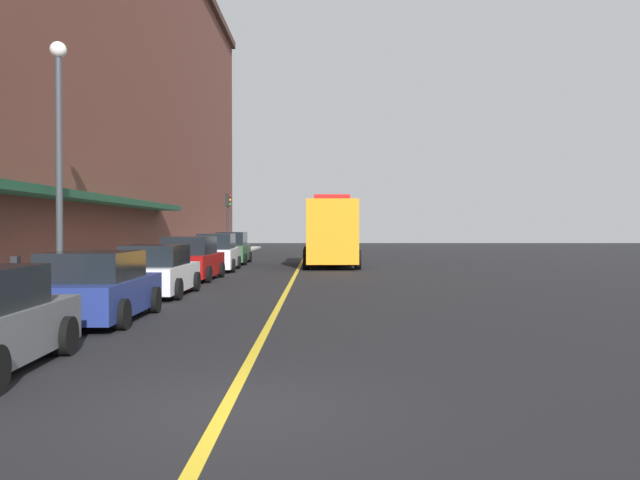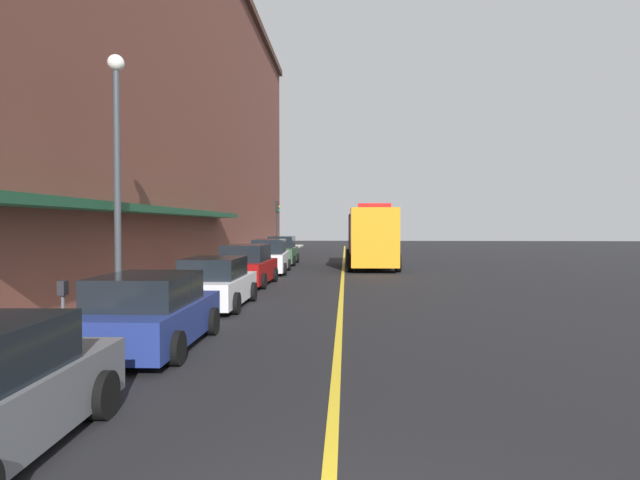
# 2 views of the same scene
# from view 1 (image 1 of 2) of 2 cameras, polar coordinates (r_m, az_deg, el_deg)

# --- Properties ---
(ground_plane) EXTENTS (112.00, 112.00, 0.00)m
(ground_plane) POSITION_cam_1_polar(r_m,az_deg,el_deg) (32.57, -1.73, -2.59)
(ground_plane) COLOR black
(sidewalk_left) EXTENTS (2.40, 70.00, 0.15)m
(sidewalk_left) POSITION_cam_1_polar(r_m,az_deg,el_deg) (33.36, -12.44, -2.40)
(sidewalk_left) COLOR #ADA8A0
(sidewalk_left) RESTS_ON ground
(lane_center_stripe) EXTENTS (0.16, 70.00, 0.01)m
(lane_center_stripe) POSITION_cam_1_polar(r_m,az_deg,el_deg) (32.57, -1.73, -2.58)
(lane_center_stripe) COLOR gold
(lane_center_stripe) RESTS_ON ground
(brick_building_left) EXTENTS (11.04, 64.00, 19.89)m
(brick_building_left) POSITION_cam_1_polar(r_m,az_deg,el_deg) (35.12, -23.00, 13.94)
(brick_building_left) COLOR brown
(brick_building_left) RESTS_ON ground
(parked_car_1) EXTENTS (2.17, 4.34, 1.56)m
(parked_car_1) POSITION_cam_1_polar(r_m,az_deg,el_deg) (15.46, -18.70, -3.97)
(parked_car_1) COLOR navy
(parked_car_1) RESTS_ON ground
(parked_car_2) EXTENTS (2.07, 4.26, 1.56)m
(parked_car_2) POSITION_cam_1_polar(r_m,az_deg,el_deg) (20.70, -13.77, -2.68)
(parked_car_2) COLOR silver
(parked_car_2) RESTS_ON ground
(parked_car_3) EXTENTS (2.23, 4.43, 1.73)m
(parked_car_3) POSITION_cam_1_polar(r_m,az_deg,el_deg) (26.58, -10.95, -1.68)
(parked_car_3) COLOR maroon
(parked_car_3) RESTS_ON ground
(parked_car_4) EXTENTS (2.13, 4.82, 1.80)m
(parked_car_4) POSITION_cam_1_polar(r_m,az_deg,el_deg) (32.17, -8.74, -1.15)
(parked_car_4) COLOR silver
(parked_car_4) RESTS_ON ground
(parked_car_5) EXTENTS (2.00, 4.81, 1.83)m
(parked_car_5) POSITION_cam_1_polar(r_m,az_deg,el_deg) (38.28, -7.43, -0.77)
(parked_car_5) COLOR #2D5133
(parked_car_5) RESTS_ON ground
(utility_truck) EXTENTS (2.96, 8.01, 3.72)m
(utility_truck) POSITION_cam_1_polar(r_m,az_deg,el_deg) (35.34, 1.10, 0.57)
(utility_truck) COLOR orange
(utility_truck) RESTS_ON ground
(parking_meter_0) EXTENTS (0.14, 0.18, 1.33)m
(parking_meter_0) POSITION_cam_1_polar(r_m,az_deg,el_deg) (15.32, -24.71, -2.85)
(parking_meter_0) COLOR #4C4C51
(parking_meter_0) RESTS_ON sidewalk_left
(parking_meter_1) EXTENTS (0.14, 0.18, 1.33)m
(parking_meter_1) POSITION_cam_1_polar(r_m,az_deg,el_deg) (31.67, -11.54, -0.79)
(parking_meter_1) COLOR #4C4C51
(parking_meter_1) RESTS_ON sidewalk_left
(parking_meter_2) EXTENTS (0.14, 0.18, 1.33)m
(parking_meter_2) POSITION_cam_1_polar(r_m,az_deg,el_deg) (39.46, -9.20, -0.42)
(parking_meter_2) COLOR #4C4C51
(parking_meter_2) RESTS_ON sidewalk_left
(street_lamp_left) EXTENTS (0.44, 0.44, 6.94)m
(street_lamp_left) POSITION_cam_1_polar(r_m,az_deg,el_deg) (19.20, -21.53, 7.93)
(street_lamp_left) COLOR #33383D
(street_lamp_left) RESTS_ON sidewalk_left
(traffic_light_near) EXTENTS (0.38, 0.36, 4.30)m
(traffic_light_near) POSITION_cam_1_polar(r_m,az_deg,el_deg) (45.83, -7.81, 2.41)
(traffic_light_near) COLOR #232326
(traffic_light_near) RESTS_ON sidewalk_left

